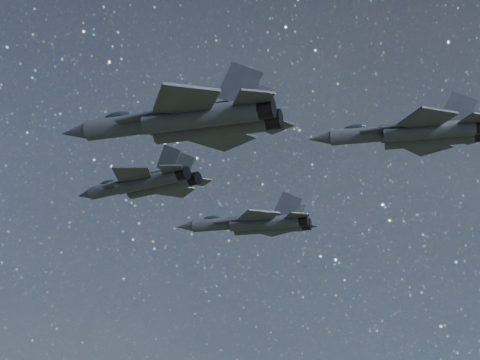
# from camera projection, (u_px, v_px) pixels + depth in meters

# --- Properties ---
(jet_lead) EXTENTS (17.13, 11.56, 4.32)m
(jet_lead) POSITION_uv_depth(u_px,v_px,m) (144.00, 183.00, 79.10)
(jet_lead) COLOR #2D3038
(jet_left) EXTENTS (19.13, 13.61, 4.87)m
(jet_left) POSITION_uv_depth(u_px,v_px,m) (255.00, 223.00, 97.70)
(jet_left) COLOR #2D3038
(jet_right) EXTENTS (19.39, 13.81, 4.94)m
(jet_right) POSITION_uv_depth(u_px,v_px,m) (187.00, 121.00, 58.06)
(jet_right) COLOR #2D3038
(jet_slot) EXTENTS (17.26, 12.19, 4.37)m
(jet_slot) POSITION_uv_depth(u_px,v_px,m) (414.00, 133.00, 69.04)
(jet_slot) COLOR #2D3038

